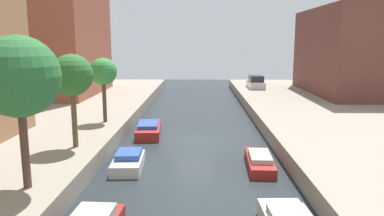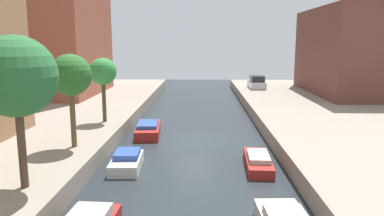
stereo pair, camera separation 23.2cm
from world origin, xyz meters
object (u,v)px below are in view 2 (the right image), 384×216
object	(u,v)px
moored_boat_left_2	(127,161)
street_tree_2	(70,76)
moored_boat_right_2	(258,161)
low_block_right	(358,51)
moored_boat_left_3	(148,129)
street_tree_1	(16,77)
street_tree_3	(103,72)
parked_car	(257,83)

from	to	relation	value
moored_boat_left_2	street_tree_2	bearing A→B (deg)	167.29
street_tree_2	moored_boat_right_2	world-z (taller)	street_tree_2
low_block_right	moored_boat_left_3	distance (m)	27.03
street_tree_2	low_block_right	bearing A→B (deg)	42.29
moored_boat_left_3	moored_boat_right_2	bearing A→B (deg)	-44.85
moored_boat_left_2	low_block_right	bearing A→B (deg)	46.93
street_tree_1	moored_boat_left_2	world-z (taller)	street_tree_1
low_block_right	street_tree_2	xyz separation A→B (m)	(-24.51, -22.29, -0.80)
street_tree_3	street_tree_2	bearing A→B (deg)	-90.00
street_tree_1	moored_boat_left_3	xyz separation A→B (m)	(3.13, 12.42, -4.98)
street_tree_1	street_tree_3	distance (m)	12.32
moored_boat_left_3	moored_boat_right_2	distance (m)	9.87
street_tree_1	moored_boat_right_2	distance (m)	12.57
street_tree_2	parked_car	xyz separation A→B (m)	(13.98, 26.72, -3.25)
moored_boat_left_3	parked_car	bearing A→B (deg)	61.63
moored_boat_left_2	moored_boat_right_2	world-z (taller)	moored_boat_left_2
moored_boat_left_2	moored_boat_right_2	size ratio (longest dim) A/B	0.78
moored_boat_left_2	moored_boat_left_3	distance (m)	7.31
moored_boat_left_2	moored_boat_left_3	world-z (taller)	moored_boat_left_3
street_tree_1	moored_boat_left_3	bearing A→B (deg)	75.84
moored_boat_left_3	moored_boat_right_2	xyz separation A→B (m)	(6.99, -6.96, -0.08)
low_block_right	street_tree_1	world-z (taller)	low_block_right
moored_boat_left_2	moored_boat_right_2	xyz separation A→B (m)	(7.10, 0.35, -0.05)
street_tree_1	moored_boat_left_2	bearing A→B (deg)	59.34
street_tree_1	parked_car	size ratio (longest dim) A/B	1.28
street_tree_3	moored_boat_right_2	distance (m)	12.93
moored_boat_left_2	moored_boat_left_3	size ratio (longest dim) A/B	0.69
street_tree_1	parked_car	xyz separation A→B (m)	(13.98, 32.52, -3.73)
parked_car	street_tree_2	bearing A→B (deg)	-117.62
parked_car	moored_boat_left_3	distance (m)	22.87
street_tree_2	parked_car	distance (m)	30.33
low_block_right	street_tree_1	size ratio (longest dim) A/B	2.67
low_block_right	parked_car	bearing A→B (deg)	157.18
street_tree_2	moored_boat_right_2	size ratio (longest dim) A/B	1.24
street_tree_1	street_tree_3	xyz separation A→B (m)	(-0.00, 12.29, -0.82)
low_block_right	street_tree_3	size ratio (longest dim) A/B	3.46
street_tree_1	street_tree_2	size ratio (longest dim) A/B	1.18
street_tree_2	street_tree_3	bearing A→B (deg)	90.00
street_tree_3	parked_car	xyz separation A→B (m)	(13.98, 20.23, -2.91)
moored_boat_right_2	street_tree_1	bearing A→B (deg)	-151.66
street_tree_2	moored_boat_left_3	distance (m)	8.60
street_tree_2	parked_car	bearing A→B (deg)	62.38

